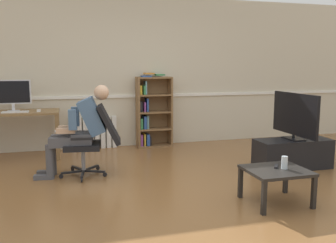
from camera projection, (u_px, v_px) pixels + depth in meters
ground_plane at (175, 191)px, 4.35m from camera, size 18.00×18.00×0.00m
back_wall at (133, 72)px, 6.66m from camera, size 12.00×0.13×2.70m
computer_desk at (18, 118)px, 5.77m from camera, size 1.27×0.65×0.76m
imac_monitor at (12, 93)px, 5.77m from camera, size 0.56×0.14×0.49m
keyboard at (15, 112)px, 5.62m from camera, size 0.39×0.12×0.02m
computer_mouse at (39, 111)px, 5.73m from camera, size 0.06×0.10×0.03m
bookshelf at (152, 112)px, 6.65m from camera, size 0.63×0.29×1.34m
radiator at (94, 133)px, 6.52m from camera, size 0.79×0.08×0.57m
office_chair at (95, 137)px, 4.89m from camera, size 0.85×0.62×0.96m
person_seated at (80, 128)px, 4.84m from camera, size 1.00×0.44×1.22m
tv_stand at (293, 154)px, 5.28m from camera, size 1.09×0.43×0.42m
tv_screen at (295, 115)px, 5.19m from camera, size 0.20×1.01×0.66m
coffee_table at (276, 174)px, 3.91m from camera, size 0.64×0.57×0.38m
drinking_glass at (284, 163)px, 3.90m from camera, size 0.07×0.07×0.14m
spare_remote at (276, 166)px, 3.98m from camera, size 0.12×0.14×0.02m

